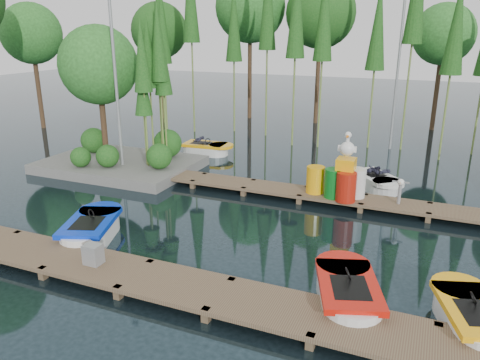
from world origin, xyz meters
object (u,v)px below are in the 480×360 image
at_px(boat_red, 347,294).
at_px(drum_cluster, 346,179).
at_px(boat_blue, 92,229).
at_px(utility_cabinet, 93,254).
at_px(island, 113,91).
at_px(boat_yellow_far, 206,149).
at_px(yellow_barrel, 315,180).

relative_size(boat_red, drum_cluster, 1.33).
xyz_separation_m(boat_blue, drum_cluster, (6.04, 5.21, 0.69)).
bearing_deg(utility_cabinet, boat_blue, 131.44).
xyz_separation_m(island, utility_cabinet, (5.15, -7.79, -2.64)).
distance_m(boat_yellow_far, yellow_barrel, 7.48).
bearing_deg(boat_blue, drum_cluster, 20.54).
height_order(island, boat_red, island).
xyz_separation_m(boat_red, boat_yellow_far, (-8.46, 10.01, 0.00)).
bearing_deg(boat_red, boat_yellow_far, 111.28).
height_order(boat_blue, drum_cluster, drum_cluster).
distance_m(island, boat_red, 13.16).
distance_m(boat_red, boat_yellow_far, 13.11).
bearing_deg(island, boat_yellow_far, 53.13).
xyz_separation_m(boat_blue, boat_red, (7.23, -0.54, 0.00)).
relative_size(utility_cabinet, yellow_barrel, 0.54).
relative_size(boat_yellow_far, drum_cluster, 1.15).
height_order(yellow_barrel, drum_cluster, drum_cluster).
bearing_deg(yellow_barrel, boat_blue, -133.02).
bearing_deg(utility_cabinet, island, 123.46).
distance_m(island, boat_yellow_far, 5.06).
height_order(boat_blue, boat_red, boat_red).
xyz_separation_m(boat_yellow_far, drum_cluster, (7.27, -4.25, 0.69)).
bearing_deg(drum_cluster, utility_cabinet, -123.93).
distance_m(island, yellow_barrel, 9.08).
relative_size(island, drum_cluster, 3.05).
bearing_deg(yellow_barrel, boat_red, -69.36).
bearing_deg(utility_cabinet, boat_red, 10.64).
xyz_separation_m(island, drum_cluster, (9.75, -0.95, -2.23)).
bearing_deg(yellow_barrel, utility_cabinet, -117.00).
distance_m(utility_cabinet, drum_cluster, 8.25).
xyz_separation_m(boat_blue, boat_yellow_far, (-1.23, 9.46, 0.00)).
height_order(boat_red, drum_cluster, drum_cluster).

